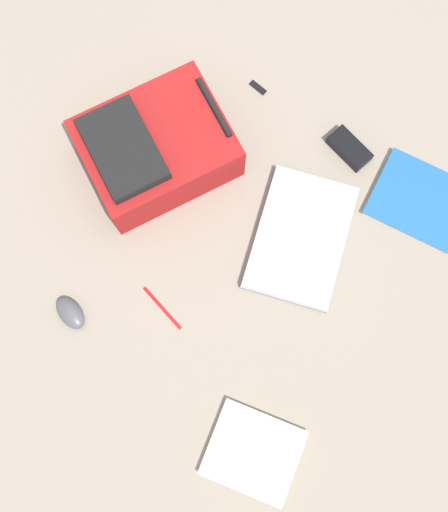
{
  "coord_description": "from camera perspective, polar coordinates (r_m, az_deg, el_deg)",
  "views": [
    {
      "loc": [
        -0.33,
        -0.25,
        1.66
      ],
      "look_at": [
        -0.02,
        -0.04,
        0.02
      ],
      "focal_mm": 43.55,
      "sensor_mm": 36.0,
      "label": 1
    }
  ],
  "objects": [
    {
      "name": "pen_black",
      "position": [
        1.68,
        -5.69,
        -4.77
      ],
      "size": [
        0.04,
        0.15,
        0.01
      ],
      "primitive_type": "cylinder",
      "rotation": [
        1.57,
        0.0,
        -0.23
      ],
      "color": "red",
      "rests_on": "ground_plane"
    },
    {
      "name": "ground_plane",
      "position": [
        1.71,
        -0.63,
        1.14
      ],
      "size": [
        3.4,
        3.4,
        0.0
      ],
      "primitive_type": "plane",
      "color": "gray"
    },
    {
      "name": "power_brick",
      "position": [
        1.81,
        11.44,
        9.64
      ],
      "size": [
        0.09,
        0.14,
        0.03
      ],
      "primitive_type": "cube",
      "rotation": [
        0.0,
        0.0,
        -0.23
      ],
      "color": "black",
      "rests_on": "ground_plane"
    },
    {
      "name": "computer_mouse",
      "position": [
        1.7,
        -13.93,
        -5.11
      ],
      "size": [
        0.08,
        0.11,
        0.04
      ],
      "primitive_type": "ellipsoid",
      "rotation": [
        0.0,
        0.0,
        -0.27
      ],
      "color": "#4C4C51",
      "rests_on": "ground_plane"
    },
    {
      "name": "book_red",
      "position": [
        1.81,
        17.55,
        4.86
      ],
      "size": [
        0.25,
        0.28,
        0.02
      ],
      "color": "silver",
      "rests_on": "ground_plane"
    },
    {
      "name": "laptop",
      "position": [
        1.71,
        7.05,
        1.7
      ],
      "size": [
        0.42,
        0.34,
        0.03
      ],
      "color": "#929296",
      "rests_on": "ground_plane"
    },
    {
      "name": "backpack",
      "position": [
        1.72,
        -6.38,
        9.78
      ],
      "size": [
        0.48,
        0.45,
        0.19
      ],
      "color": "maroon",
      "rests_on": "ground_plane"
    },
    {
      "name": "usb_stick",
      "position": [
        1.88,
        3.14,
        15.22
      ],
      "size": [
        0.02,
        0.06,
        0.01
      ],
      "primitive_type": "cube",
      "rotation": [
        0.0,
        0.0,
        -0.11
      ],
      "color": "black",
      "rests_on": "ground_plane"
    },
    {
      "name": "book_blue",
      "position": [
        1.65,
        2.71,
        -17.57
      ],
      "size": [
        0.25,
        0.26,
        0.02
      ],
      "color": "silver",
      "rests_on": "ground_plane"
    }
  ]
}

